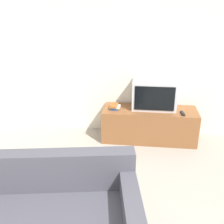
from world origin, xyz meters
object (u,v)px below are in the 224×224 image
Objects in this scene: television at (154,95)px; book_stack at (115,107)px; tv_stand at (149,124)px; remote_on_stand at (183,113)px.

book_stack is at bearing -171.12° from television.
television is 2.88× the size of book_stack.
tv_stand is 6.27× the size of book_stack.
television is 0.64m from book_stack.
television is at bearing 51.76° from tv_stand.
book_stack is at bearing 174.23° from remote_on_stand.
television is at bearing 154.96° from remote_on_stand.
television reaches higher than book_stack.
tv_stand is 0.56m from remote_on_stand.
remote_on_stand is at bearing -5.77° from book_stack.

